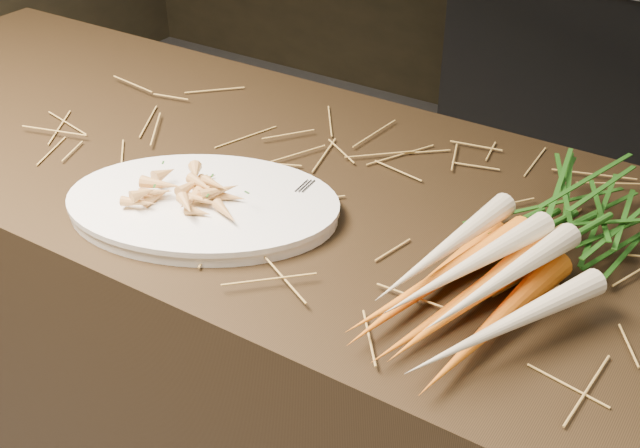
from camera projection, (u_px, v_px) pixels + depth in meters
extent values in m
cube|color=black|center=(363.00, 413.00, 1.47)|extent=(2.40, 0.70, 0.90)
cone|color=orange|center=(429.00, 285.00, 1.03)|extent=(0.10, 0.32, 0.04)
cone|color=orange|center=(461.00, 303.00, 0.99)|extent=(0.12, 0.32, 0.04)
cone|color=orange|center=(495.00, 323.00, 0.96)|extent=(0.09, 0.32, 0.04)
cone|color=orange|center=(442.00, 277.00, 0.98)|extent=(0.13, 0.32, 0.04)
cone|color=orange|center=(475.00, 296.00, 0.95)|extent=(0.11, 0.32, 0.04)
cone|color=beige|center=(446.00, 248.00, 0.99)|extent=(0.07, 0.30, 0.05)
cone|color=beige|center=(470.00, 265.00, 0.96)|extent=(0.11, 0.30, 0.05)
cone|color=beige|center=(503.00, 279.00, 0.94)|extent=(0.10, 0.30, 0.05)
cone|color=beige|center=(507.00, 324.00, 0.92)|extent=(0.15, 0.29, 0.03)
ellipsoid|color=#245C1A|center=(586.00, 199.00, 1.13)|extent=(0.26, 0.31, 0.10)
cube|color=silver|center=(296.00, 215.00, 1.16)|extent=(0.03, 0.15, 0.00)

